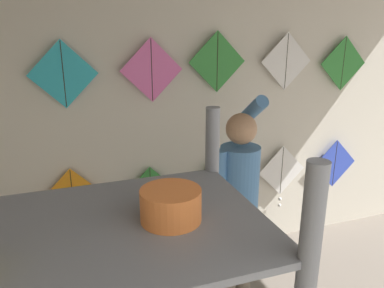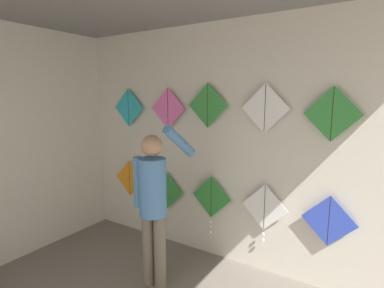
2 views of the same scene
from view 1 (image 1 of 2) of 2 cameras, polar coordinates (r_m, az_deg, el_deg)
back_panel at (r=3.44m, az=3.83°, el=4.78°), size 4.72×0.06×2.80m
shopkeeper at (r=2.73m, az=6.97°, el=-8.52°), size 0.43×0.62×1.71m
kite_0 at (r=3.29m, az=-17.72°, el=-7.79°), size 0.52×0.01×0.52m
kite_1 at (r=3.38m, az=-6.32°, el=-7.56°), size 0.52×0.01×0.52m
kite_2 at (r=3.57m, az=4.39°, el=-6.10°), size 0.52×0.04×0.73m
kite_3 at (r=3.86m, az=13.47°, el=-4.33°), size 0.52×0.04×0.66m
kite_4 at (r=4.23m, az=20.91°, el=-2.80°), size 0.52×0.01×0.52m
kite_5 at (r=3.02m, az=-19.02°, el=10.00°), size 0.52×0.01×0.52m
kite_6 at (r=3.10m, az=-6.17°, el=11.13°), size 0.52×0.01×0.52m
kite_7 at (r=3.27m, az=3.87°, el=12.38°), size 0.52×0.01×0.52m
kite_8 at (r=3.59m, az=14.18°, el=12.11°), size 0.52×0.01×0.52m
kite_9 at (r=3.98m, az=22.05°, el=11.29°), size 0.52×0.01×0.52m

